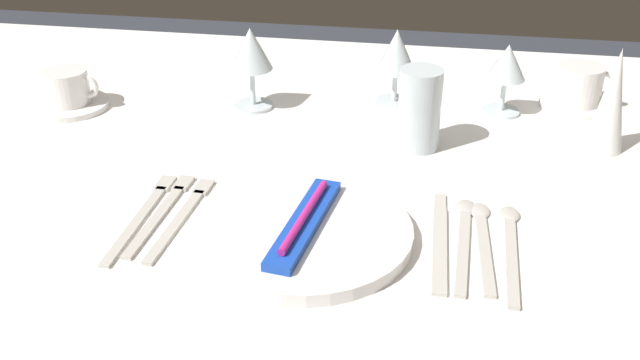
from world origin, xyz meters
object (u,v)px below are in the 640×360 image
(spoon_soup, at_px, (464,232))
(napkin_folded, at_px, (612,100))
(spoon_tea, at_px, (511,240))
(wine_glass_left, at_px, (507,66))
(dinner_plate, at_px, (305,233))
(spoon_dessert, at_px, (482,234))
(coffee_cup_right, at_px, (579,84))
(dinner_knife, at_px, (440,242))
(coffee_cup_left, at_px, (68,87))
(toothbrush_package, at_px, (304,222))
(wine_glass_centre, at_px, (251,53))
(fork_outer, at_px, (183,215))
(wine_glass_right, at_px, (396,55))
(fork_salad, at_px, (143,213))
(drink_tumbler, at_px, (419,114))
(fork_inner, at_px, (163,210))

(spoon_soup, bearing_deg, napkin_folded, 52.46)
(spoon_tea, xyz_separation_m, wine_glass_left, (0.01, 0.41, 0.08))
(dinner_plate, bearing_deg, spoon_dessert, 11.10)
(spoon_soup, height_order, wine_glass_left, wine_glass_left)
(spoon_dessert, bearing_deg, coffee_cup_right, 68.52)
(dinner_knife, height_order, coffee_cup_left, coffee_cup_left)
(wine_glass_left, bearing_deg, dinner_plate, -121.09)
(toothbrush_package, bearing_deg, spoon_soup, 12.65)
(wine_glass_centre, distance_m, wine_glass_left, 0.44)
(fork_outer, relative_size, wine_glass_left, 1.69)
(fork_outer, relative_size, spoon_soup, 0.97)
(fork_outer, distance_m, spoon_tea, 0.43)
(dinner_plate, bearing_deg, wine_glass_right, 80.08)
(fork_salad, relative_size, spoon_dessert, 1.08)
(drink_tumbler, height_order, napkin_folded, napkin_folded)
(drink_tumbler, bearing_deg, wine_glass_centre, 159.59)
(spoon_tea, xyz_separation_m, wine_glass_centre, (-0.43, 0.36, 0.10))
(coffee_cup_right, height_order, wine_glass_right, wine_glass_right)
(spoon_dessert, height_order, spoon_tea, same)
(spoon_dessert, xyz_separation_m, coffee_cup_right, (0.18, 0.45, 0.04))
(dinner_knife, height_order, wine_glass_centre, wine_glass_centre)
(toothbrush_package, height_order, wine_glass_centre, wine_glass_centre)
(fork_inner, distance_m, dinner_knife, 0.38)
(coffee_cup_right, distance_m, drink_tumbler, 0.34)
(fork_salad, distance_m, spoon_dessert, 0.45)
(spoon_tea, bearing_deg, wine_glass_left, 88.88)
(spoon_dessert, bearing_deg, dinner_knife, -153.45)
(dinner_plate, xyz_separation_m, drink_tumbler, (0.13, 0.29, 0.05))
(dinner_knife, xyz_separation_m, coffee_cup_right, (0.23, 0.48, 0.04))
(spoon_dessert, distance_m, wine_glass_centre, 0.54)
(spoon_tea, relative_size, drink_tumbler, 1.69)
(spoon_dessert, bearing_deg, wine_glass_left, 83.90)
(wine_glass_left, height_order, napkin_folded, napkin_folded)
(fork_outer, height_order, coffee_cup_right, coffee_cup_right)
(fork_salad, bearing_deg, coffee_cup_right, 36.97)
(spoon_soup, xyz_separation_m, spoon_tea, (0.06, -0.01, -0.00))
(fork_inner, bearing_deg, fork_outer, -11.76)
(wine_glass_centre, distance_m, drink_tumbler, 0.32)
(dinner_plate, bearing_deg, dinner_knife, 5.73)
(drink_tumbler, bearing_deg, spoon_soup, -73.18)
(napkin_folded, bearing_deg, toothbrush_package, -141.95)
(wine_glass_right, xyz_separation_m, napkin_folded, (0.34, -0.13, -0.01))
(dinner_plate, height_order, coffee_cup_right, coffee_cup_right)
(coffee_cup_right, relative_size, drink_tumbler, 0.80)
(dinner_knife, relative_size, coffee_cup_right, 2.17)
(coffee_cup_left, height_order, wine_glass_right, wine_glass_right)
(toothbrush_package, height_order, coffee_cup_right, coffee_cup_right)
(fork_outer, bearing_deg, wine_glass_left, 43.63)
(toothbrush_package, relative_size, fork_outer, 1.00)
(fork_salad, xyz_separation_m, napkin_folded, (0.65, 0.31, 0.08))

